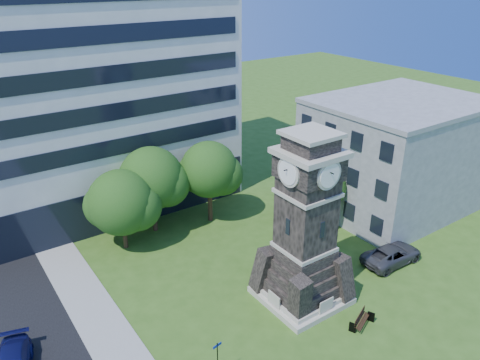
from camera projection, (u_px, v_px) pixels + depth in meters
ground at (286, 331)px, 29.87m from camera, size 160.00×160.00×0.00m
sidewalk at (115, 346)px, 28.63m from camera, size 3.00×70.00×0.06m
clock_tower at (305, 232)px, 30.76m from camera, size 5.40×5.40×12.22m
office_tall at (78, 54)px, 41.66m from camera, size 26.20×15.11×28.60m
office_low at (396, 154)px, 44.15m from camera, size 15.20×12.20×10.40m
car_east_lot at (392, 254)px, 36.57m from camera, size 5.26×2.56×1.44m
park_bench at (361, 320)px, 30.06m from camera, size 1.84×0.49×0.95m
street_sign at (217, 357)px, 25.78m from camera, size 0.60×0.06×2.52m
tree_nw at (122, 204)px, 37.25m from camera, size 5.88×5.35×6.85m
tree_nc at (152, 180)px, 39.51m from camera, size 5.97×5.43×7.72m
tree_ne at (210, 171)px, 41.12m from camera, size 5.54×5.04×7.59m
tree_east at (312, 184)px, 40.27m from camera, size 5.67×5.16×6.93m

